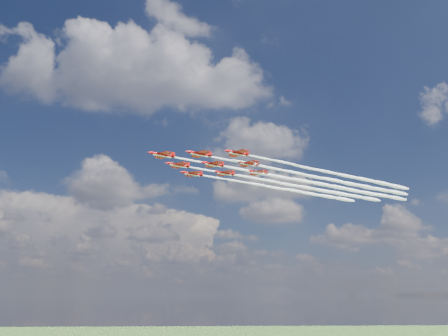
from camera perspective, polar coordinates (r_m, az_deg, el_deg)
The scene contains 9 objects.
jet_lead at distance 175.51m, azimuth 6.21°, elevation -0.93°, with size 89.64×53.49×2.55m.
jet_row2_port at distance 176.44m, azimuth 10.39°, elevation -0.84°, with size 89.64×53.49×2.55m.
jet_row2_starb at distance 187.66m, azimuth 7.12°, elevation -1.91°, with size 89.64×53.49×2.55m.
jet_row3_port at distance 178.31m, azimuth 14.50°, elevation -0.74°, with size 89.64×53.49×2.55m.
jet_row3_centre at distance 188.77m, azimuth 11.03°, elevation -1.82°, with size 89.64×53.49×2.55m.
jet_row3_starb at distance 199.90m, azimuth 7.92°, elevation -2.77°, with size 89.64×53.49×2.55m.
jet_row4_port at distance 190.74m, azimuth 14.87°, elevation -1.72°, with size 89.64×53.49×2.55m.
jet_row4_starb at distance 201.16m, azimuth 11.59°, elevation -2.68°, with size 89.64×53.49×2.55m.
jet_tail at distance 203.22m, azimuth 15.19°, elevation -2.57°, with size 89.64×53.49×2.55m.
Camera 1 is at (-0.23, -150.13, 28.58)m, focal length 35.00 mm.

